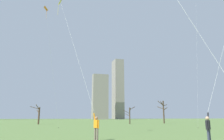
% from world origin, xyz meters
% --- Properties ---
extents(kite_flyer_midfield_center_blue, '(9.72, 2.78, 19.23)m').
position_xyz_m(kite_flyer_midfield_center_blue, '(6.00, 1.52, 3.64)').
color(kite_flyer_midfield_center_blue, '#33384C').
rests_on(kite_flyer_midfield_center_blue, ground).
extents(kite_flyer_foreground_right_red, '(3.89, 7.31, 18.43)m').
position_xyz_m(kite_flyer_foreground_right_red, '(3.07, -1.20, 4.93)').
color(kite_flyer_foreground_right_red, gray).
rests_on(kite_flyer_foreground_right_red, ground).
extents(kite_flyer_midfield_left_yellow, '(3.20, 6.01, 13.45)m').
position_xyz_m(kite_flyer_midfield_left_yellow, '(-1.75, 5.52, 2.30)').
color(kite_flyer_midfield_left_yellow, '#726656').
rests_on(kite_flyer_midfield_left_yellow, ground).
extents(distant_kite_drifting_right_purple, '(6.46, 5.25, 27.68)m').
position_xyz_m(distant_kite_drifting_right_purple, '(21.75, 22.26, 23.72)').
color(distant_kite_drifting_right_purple, purple).
rests_on(distant_kite_drifting_right_purple, ground).
extents(distant_kite_low_near_trees_orange, '(3.08, 6.58, 16.52)m').
position_xyz_m(distant_kite_low_near_trees_orange, '(-5.73, 18.79, 14.17)').
color(distant_kite_low_near_trees_orange, orange).
rests_on(distant_kite_low_near_trees_orange, ground).
extents(bare_tree_left_of_center, '(2.23, 2.60, 4.33)m').
position_xyz_m(bare_tree_left_of_center, '(-7.27, 41.34, 2.13)').
color(bare_tree_left_of_center, '#4C3828').
rests_on(bare_tree_left_of_center, ground).
extents(bare_tree_right_of_center, '(2.48, 2.76, 5.76)m').
position_xyz_m(bare_tree_right_of_center, '(23.32, 40.33, 3.20)').
color(bare_tree_right_of_center, '#423326').
rests_on(bare_tree_right_of_center, ground).
extents(bare_tree_center, '(3.28, 2.87, 4.08)m').
position_xyz_m(bare_tree_center, '(13.25, 38.13, 2.21)').
color(bare_tree_center, '#423326').
rests_on(bare_tree_center, ground).
extents(skyline_wide_slab, '(11.06, 5.81, 31.76)m').
position_xyz_m(skyline_wide_slab, '(28.10, 138.96, 15.88)').
color(skyline_wide_slab, gray).
rests_on(skyline_wide_slab, ground).
extents(skyline_slender_spire, '(7.27, 11.37, 47.56)m').
position_xyz_m(skyline_slender_spire, '(46.14, 154.24, 23.78)').
color(skyline_slender_spire, gray).
rests_on(skyline_slender_spire, ground).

